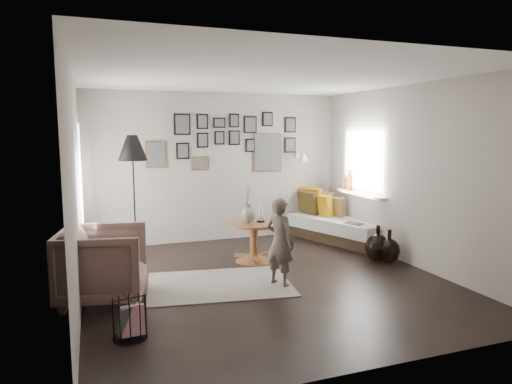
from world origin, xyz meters
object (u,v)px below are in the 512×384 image
object	(u,v)px
daybed	(336,224)
magazine_basket	(130,319)
demijohn_large	(377,248)
pedestal_table	(254,243)
armchair	(103,264)
floor_lamp	(133,153)
vase	(248,212)
child	(280,242)
demijohn_small	(389,250)

from	to	relation	value
daybed	magazine_basket	bearing A→B (deg)	-163.77
magazine_basket	demijohn_large	xyz separation A→B (m)	(3.69, 1.38, 0.02)
pedestal_table	magazine_basket	bearing A→B (deg)	-133.91
armchair	floor_lamp	distance (m)	2.08
demijohn_large	daybed	bearing A→B (deg)	85.34
vase	child	world-z (taller)	vase
armchair	vase	bearing A→B (deg)	-54.51
child	magazine_basket	bearing A→B (deg)	85.54
child	armchair	bearing A→B (deg)	54.64
demijohn_small	armchair	bearing A→B (deg)	-177.85
vase	magazine_basket	bearing A→B (deg)	-132.44
demijohn_large	child	xyz separation A→B (m)	(-1.78, -0.48, 0.35)
vase	demijohn_large	world-z (taller)	vase
magazine_basket	daybed	bearing A→B (deg)	36.51
armchair	daybed	bearing A→B (deg)	-55.98
vase	child	bearing A→B (deg)	-88.92
armchair	demijohn_large	bearing A→B (deg)	-75.12
pedestal_table	demijohn_large	size ratio (longest dim) A/B	1.36
daybed	magazine_basket	size ratio (longest dim) A/B	5.10
vase	daybed	bearing A→B (deg)	21.49
demijohn_small	magazine_basket	bearing A→B (deg)	-161.71
vase	floor_lamp	xyz separation A→B (m)	(-1.58, 0.68, 0.87)
magazine_basket	demijohn_small	distance (m)	4.00
child	floor_lamp	bearing A→B (deg)	11.25
armchair	demijohn_small	xyz separation A→B (m)	(4.00, 0.15, -0.24)
daybed	demijohn_large	xyz separation A→B (m)	(-0.12, -1.44, -0.07)
pedestal_table	child	size ratio (longest dim) A/B	0.67
child	demijohn_small	bearing A→B (deg)	-109.19
demijohn_large	magazine_basket	bearing A→B (deg)	-159.52
armchair	magazine_basket	xyz separation A→B (m)	(0.20, -1.11, -0.24)
armchair	floor_lamp	bearing A→B (deg)	-6.29
armchair	demijohn_large	distance (m)	3.90
vase	armchair	size ratio (longest dim) A/B	0.57
floor_lamp	child	bearing A→B (deg)	-48.96
floor_lamp	child	size ratio (longest dim) A/B	1.68
pedestal_table	armchair	xyz separation A→B (m)	(-2.16, -0.93, 0.15)
vase	demijohn_large	bearing A→B (deg)	-20.71
pedestal_table	floor_lamp	size ratio (longest dim) A/B	0.40
demijohn_large	floor_lamp	bearing A→B (deg)	158.08
floor_lamp	vase	bearing A→B (deg)	-23.29
vase	daybed	world-z (taller)	vase
demijohn_large	demijohn_small	world-z (taller)	demijohn_large
vase	demijohn_small	distance (m)	2.15
floor_lamp	child	distance (m)	2.66
demijohn_small	floor_lamp	bearing A→B (deg)	157.05
demijohn_large	child	distance (m)	1.88
magazine_basket	demijohn_large	size ratio (longest dim) A/B	0.70
vase	demijohn_small	size ratio (longest dim) A/B	1.07
pedestal_table	demijohn_large	xyz separation A→B (m)	(1.72, -0.66, -0.06)
pedestal_table	demijohn_small	bearing A→B (deg)	-23.03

